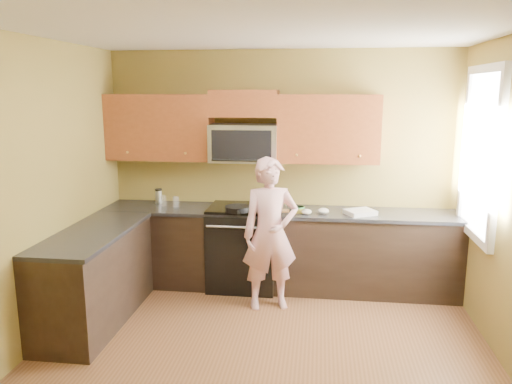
% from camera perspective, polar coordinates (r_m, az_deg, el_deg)
% --- Properties ---
extents(floor, '(4.00, 4.00, 0.00)m').
position_cam_1_polar(floor, '(4.40, 0.44, -19.06)').
color(floor, brown).
rests_on(floor, ground).
extents(ceiling, '(4.00, 4.00, 0.00)m').
position_cam_1_polar(ceiling, '(3.82, 0.51, 18.44)').
color(ceiling, white).
rests_on(ceiling, ground).
extents(wall_back, '(4.00, 0.00, 4.00)m').
position_cam_1_polar(wall_back, '(5.85, 2.82, 2.75)').
color(wall_back, olive).
rests_on(wall_back, ground).
extents(wall_front, '(4.00, 0.00, 4.00)m').
position_cam_1_polar(wall_front, '(2.03, -6.56, -14.59)').
color(wall_front, olive).
rests_on(wall_front, ground).
extents(wall_left, '(0.00, 4.00, 4.00)m').
position_cam_1_polar(wall_left, '(4.58, -25.23, -0.80)').
color(wall_left, olive).
rests_on(wall_left, ground).
extents(cabinet_back_run, '(4.00, 0.60, 0.88)m').
position_cam_1_polar(cabinet_back_run, '(5.77, 2.50, -6.68)').
color(cabinet_back_run, black).
rests_on(cabinet_back_run, floor).
extents(cabinet_left_run, '(0.60, 1.60, 0.88)m').
position_cam_1_polar(cabinet_left_run, '(5.19, -17.95, -9.37)').
color(cabinet_left_run, black).
rests_on(cabinet_left_run, floor).
extents(countertop_back, '(4.00, 0.62, 0.04)m').
position_cam_1_polar(countertop_back, '(5.63, 2.53, -2.26)').
color(countertop_back, black).
rests_on(countertop_back, cabinet_back_run).
extents(countertop_left, '(0.62, 1.60, 0.04)m').
position_cam_1_polar(countertop_left, '(5.04, -18.17, -4.49)').
color(countertop_left, black).
rests_on(countertop_left, cabinet_left_run).
extents(stove, '(0.76, 0.65, 0.95)m').
position_cam_1_polar(stove, '(5.78, -1.50, -6.27)').
color(stove, black).
rests_on(stove, floor).
extents(microwave, '(0.76, 0.40, 0.42)m').
position_cam_1_polar(microwave, '(5.68, -1.36, 3.52)').
color(microwave, silver).
rests_on(microwave, wall_back).
extents(upper_cab_left, '(1.22, 0.33, 0.75)m').
position_cam_1_polar(upper_cab_left, '(5.95, -10.80, 3.67)').
color(upper_cab_left, brown).
rests_on(upper_cab_left, wall_back).
extents(upper_cab_right, '(1.12, 0.33, 0.75)m').
position_cam_1_polar(upper_cab_right, '(5.65, 8.17, 3.36)').
color(upper_cab_right, brown).
rests_on(upper_cab_right, wall_back).
extents(upper_cab_over_mw, '(0.76, 0.33, 0.30)m').
position_cam_1_polar(upper_cab_over_mw, '(5.66, -1.33, 10.09)').
color(upper_cab_over_mw, brown).
rests_on(upper_cab_over_mw, wall_back).
extents(window, '(0.06, 1.06, 1.66)m').
position_cam_1_polar(window, '(5.23, 24.35, 4.01)').
color(window, white).
rests_on(window, wall_right).
extents(woman, '(0.66, 0.53, 1.59)m').
position_cam_1_polar(woman, '(5.14, 1.64, -4.83)').
color(woman, '#DB6D7C').
rests_on(woman, floor).
extents(frying_pan, '(0.36, 0.52, 0.06)m').
position_cam_1_polar(frying_pan, '(5.43, -2.12, -2.22)').
color(frying_pan, black).
rests_on(frying_pan, stove).
extents(butter_tub, '(0.13, 0.13, 0.09)m').
position_cam_1_polar(butter_tub, '(5.53, 4.97, -2.34)').
color(butter_tub, yellow).
rests_on(butter_tub, countertop_back).
extents(toast_slice, '(0.12, 0.12, 0.01)m').
position_cam_1_polar(toast_slice, '(5.56, 3.25, -2.15)').
color(toast_slice, '#B27F47').
rests_on(toast_slice, countertop_back).
extents(napkin_a, '(0.14, 0.14, 0.06)m').
position_cam_1_polar(napkin_a, '(5.44, 5.81, -2.27)').
color(napkin_a, silver).
rests_on(napkin_a, countertop_back).
extents(napkin_b, '(0.15, 0.16, 0.07)m').
position_cam_1_polar(napkin_b, '(5.48, 7.71, -2.17)').
color(napkin_b, silver).
rests_on(napkin_b, countertop_back).
extents(dish_towel, '(0.38, 0.35, 0.05)m').
position_cam_1_polar(dish_towel, '(5.53, 11.82, -2.28)').
color(dish_towel, silver).
rests_on(dish_towel, countertop_back).
extents(travel_mug, '(0.09, 0.09, 0.18)m').
position_cam_1_polar(travel_mug, '(6.06, -11.04, -1.28)').
color(travel_mug, silver).
rests_on(travel_mug, countertop_back).
extents(glass_b, '(0.08, 0.08, 0.12)m').
position_cam_1_polar(glass_b, '(5.91, -10.54, -1.00)').
color(glass_b, silver).
rests_on(glass_b, countertop_back).
extents(glass_c, '(0.09, 0.09, 0.12)m').
position_cam_1_polar(glass_c, '(5.84, -9.13, -1.10)').
color(glass_c, silver).
rests_on(glass_c, countertop_back).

